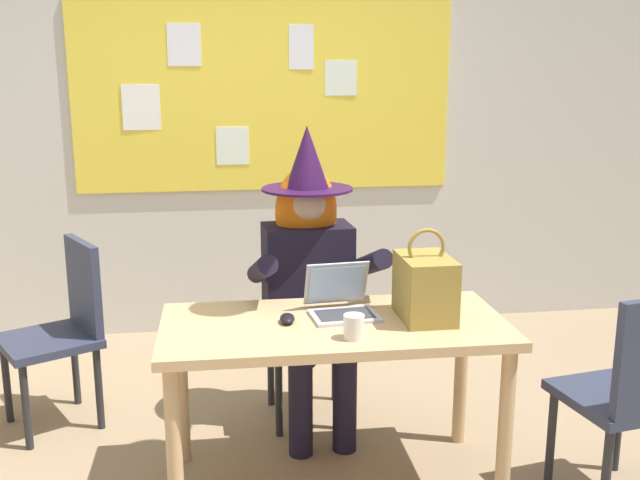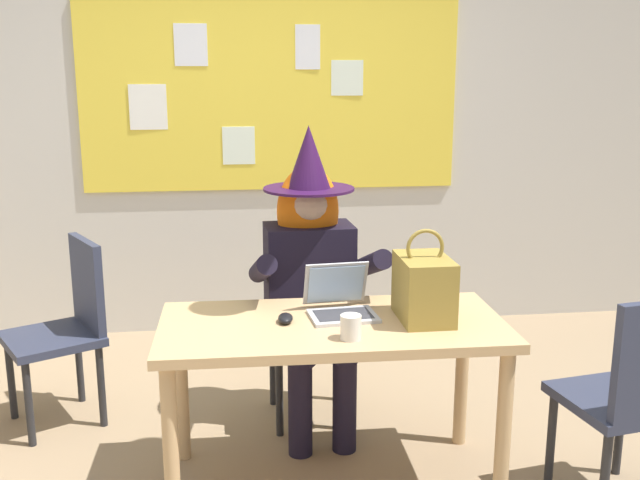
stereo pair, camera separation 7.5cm
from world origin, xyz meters
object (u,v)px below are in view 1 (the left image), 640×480
(desk_main, at_px, (334,344))
(laptop, at_px, (341,303))
(chair_at_desk, at_px, (306,314))
(handbag, at_px, (425,287))
(chair_extra_corner, at_px, (634,389))
(chair_spare_by_window, at_px, (64,323))
(computer_mouse, at_px, (287,318))
(person_costumed, at_px, (310,265))
(coffee_mug, at_px, (354,327))

(desk_main, relative_size, laptop, 4.68)
(chair_at_desk, distance_m, handbag, 0.87)
(laptop, height_order, chair_extra_corner, laptop)
(handbag, xyz_separation_m, chair_spare_by_window, (-1.57, 0.76, -0.34))
(computer_mouse, bearing_deg, chair_at_desk, 81.19)
(computer_mouse, relative_size, chair_extra_corner, 0.11)
(desk_main, bearing_deg, computer_mouse, 173.55)
(laptop, bearing_deg, chair_at_desk, 92.00)
(laptop, bearing_deg, desk_main, -120.31)
(person_costumed, relative_size, coffee_mug, 15.37)
(person_costumed, height_order, chair_extra_corner, person_costumed)
(chair_at_desk, xyz_separation_m, coffee_mug, (0.07, -0.89, 0.25))
(coffee_mug, distance_m, chair_spare_by_window, 1.59)
(handbag, relative_size, chair_spare_by_window, 0.42)
(coffee_mug, bearing_deg, computer_mouse, 136.10)
(laptop, bearing_deg, coffee_mug, -96.13)
(chair_at_desk, distance_m, laptop, 0.65)
(chair_at_desk, height_order, handbag, handbag)
(chair_at_desk, height_order, coffee_mug, chair_at_desk)
(chair_at_desk, xyz_separation_m, handbag, (0.40, -0.70, 0.33))
(person_costumed, height_order, computer_mouse, person_costumed)
(desk_main, bearing_deg, chair_spare_by_window, 147.98)
(person_costumed, xyz_separation_m, chair_extra_corner, (1.13, -0.94, -0.29))
(chair_at_desk, distance_m, chair_spare_by_window, 1.18)
(computer_mouse, xyz_separation_m, coffee_mug, (0.23, -0.22, 0.03))
(chair_at_desk, bearing_deg, person_costumed, 0.94)
(computer_mouse, distance_m, handbag, 0.57)
(computer_mouse, xyz_separation_m, chair_spare_by_window, (-1.01, 0.73, -0.22))
(chair_extra_corner, bearing_deg, laptop, 56.95)
(chair_extra_corner, bearing_deg, handbag, 54.67)
(person_costumed, relative_size, computer_mouse, 14.04)
(chair_extra_corner, bearing_deg, coffee_mug, 71.70)
(computer_mouse, relative_size, chair_spare_by_window, 0.11)
(desk_main, bearing_deg, chair_extra_corner, -18.21)
(handbag, relative_size, chair_extra_corner, 0.41)
(chair_at_desk, bearing_deg, laptop, 5.45)
(desk_main, distance_m, computer_mouse, 0.22)
(person_costumed, relative_size, chair_extra_corner, 1.60)
(laptop, xyz_separation_m, chair_spare_by_window, (-1.25, 0.65, -0.25))
(laptop, bearing_deg, computer_mouse, -166.85)
(laptop, relative_size, chair_extra_corner, 0.33)
(computer_mouse, bearing_deg, desk_main, -1.62)
(chair_spare_by_window, bearing_deg, chair_extra_corner, 126.20)
(chair_spare_by_window, xyz_separation_m, chair_extra_corner, (2.31, -1.12, 0.00))
(laptop, bearing_deg, chair_spare_by_window, 147.42)
(person_costumed, bearing_deg, coffee_mug, 1.67)
(desk_main, height_order, chair_spare_by_window, chair_spare_by_window)
(coffee_mug, relative_size, chair_extra_corner, 0.10)
(laptop, relative_size, coffee_mug, 3.16)
(desk_main, xyz_separation_m, chair_at_desk, (-0.03, 0.69, -0.10))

